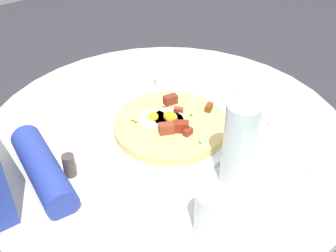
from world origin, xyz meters
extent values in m
cylinder|color=beige|center=(0.00, 0.00, 0.69)|extent=(0.95, 0.95, 0.03)
cylinder|color=#333338|center=(0.00, 0.00, 0.34)|extent=(0.11, 0.11, 0.67)
cylinder|color=navy|center=(-0.32, 0.02, 0.73)|extent=(0.09, 0.26, 0.07)
cylinder|color=white|center=(0.01, -0.01, 0.71)|extent=(0.34, 0.34, 0.01)
cylinder|color=tan|center=(0.01, -0.01, 0.73)|extent=(0.29, 0.29, 0.02)
cylinder|color=white|center=(-0.02, 0.02, 0.74)|extent=(0.07, 0.07, 0.01)
sphere|color=yellow|center=(-0.02, 0.02, 0.75)|extent=(0.03, 0.03, 0.03)
cylinder|color=white|center=(0.01, 0.01, 0.74)|extent=(0.08, 0.08, 0.01)
sphere|color=yellow|center=(0.01, 0.01, 0.75)|extent=(0.03, 0.03, 0.03)
cylinder|color=white|center=(0.01, -0.01, 0.74)|extent=(0.06, 0.06, 0.01)
sphere|color=yellow|center=(0.01, -0.01, 0.75)|extent=(0.03, 0.03, 0.03)
cube|color=brown|center=(0.05, 0.01, 0.75)|extent=(0.03, 0.03, 0.02)
cube|color=maroon|center=(0.01, -0.07, 0.75)|extent=(0.03, 0.02, 0.02)
cube|color=maroon|center=(0.06, 0.06, 0.75)|extent=(0.04, 0.02, 0.03)
cube|color=maroon|center=(0.01, -0.05, 0.75)|extent=(0.04, 0.04, 0.03)
cube|color=brown|center=(-0.03, -0.04, 0.75)|extent=(0.04, 0.03, 0.03)
cube|color=brown|center=(0.12, -0.02, 0.75)|extent=(0.03, 0.03, 0.02)
cube|color=#387F2D|center=(0.03, 0.05, 0.74)|extent=(0.01, 0.01, 0.00)
cube|color=#387F2D|center=(0.07, -0.02, 0.74)|extent=(0.01, 0.01, 0.00)
cube|color=#387F2D|center=(-0.07, 0.04, 0.74)|extent=(0.01, 0.01, 0.00)
cube|color=#387F2D|center=(0.02, -0.12, 0.74)|extent=(0.00, 0.01, 0.00)
cube|color=#387F2D|center=(-0.07, 0.05, 0.74)|extent=(0.01, 0.01, 0.00)
cylinder|color=white|center=(0.34, -0.01, 0.71)|extent=(0.17, 0.17, 0.01)
cube|color=white|center=(0.21, -0.22, 0.71)|extent=(0.15, 0.18, 0.00)
cube|color=silver|center=(0.23, -0.22, 0.71)|extent=(0.03, 0.18, 0.00)
cube|color=silver|center=(0.20, -0.22, 0.71)|extent=(0.03, 0.18, 0.00)
cylinder|color=silver|center=(-0.11, -0.30, 0.75)|extent=(0.07, 0.07, 0.10)
cylinder|color=silver|center=(0.03, -0.23, 0.81)|extent=(0.07, 0.07, 0.21)
cylinder|color=white|center=(0.11, 0.19, 0.73)|extent=(0.03, 0.03, 0.06)
cylinder|color=#3F3833|center=(-0.27, 0.00, 0.73)|extent=(0.03, 0.03, 0.06)
camera|label=1|loc=(-0.48, -0.68, 1.37)|focal=44.56mm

